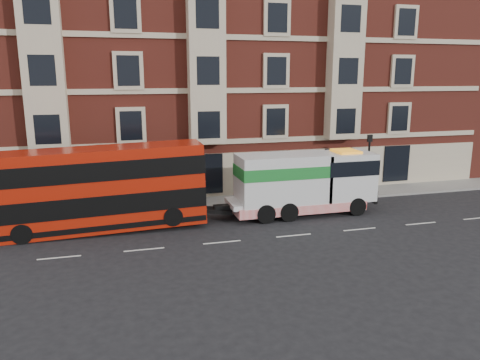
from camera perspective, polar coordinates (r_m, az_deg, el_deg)
ground at (r=24.63m, az=-2.21°, el=-7.60°), size 120.00×120.00×0.00m
sidewalk at (r=31.62m, az=-5.29°, el=-2.89°), size 90.00×3.00×0.15m
victorian_terrace at (r=37.98m, az=-6.88°, el=14.91°), size 45.00×12.00×20.40m
lamp_post_west at (r=29.33m, az=-16.56°, el=0.63°), size 0.35×0.15×4.35m
lamp_post_east at (r=33.97m, az=15.39°, el=2.30°), size 0.35×0.15×4.35m
double_decker_bus at (r=26.92m, az=-16.84°, el=-0.89°), size 11.53×2.65×4.67m
tow_truck at (r=29.20m, az=7.56°, el=-0.28°), size 9.23×2.73×3.85m
pedestrian at (r=30.80m, az=-21.61°, el=-2.59°), size 0.65×0.59×1.50m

